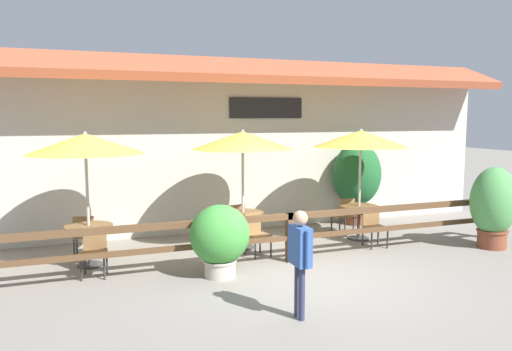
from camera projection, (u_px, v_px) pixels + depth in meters
The scene contains 19 objects.
ground_plane at pixel (315, 278), 8.68m from camera, with size 60.00×60.00×0.00m, color gray.
building_facade at pixel (239, 142), 12.23m from camera, with size 14.28×1.49×4.23m.
patio_railing at pixel (290, 226), 9.57m from camera, with size 10.40×0.14×0.95m.
patio_umbrella_near at pixel (85, 144), 9.13m from camera, with size 2.12×2.12×2.52m.
dining_table_near at pixel (89, 233), 9.32m from camera, with size 0.88×0.88×0.78m.
chair_near_streetside at pixel (94, 250), 8.74m from camera, with size 0.49×0.49×0.85m.
chair_near_wallside at pixel (85, 234), 9.94m from camera, with size 0.48×0.48×0.85m.
patio_umbrella_middle at pixel (243, 140), 10.40m from camera, with size 2.12×2.12×2.52m.
dining_table_middle at pixel (243, 219), 10.60m from camera, with size 0.88×0.88×0.78m.
chair_middle_streetside at pixel (256, 232), 10.04m from camera, with size 0.51×0.51×0.85m.
chair_middle_wallside at pixel (234, 220), 11.22m from camera, with size 0.51×0.51×0.85m.
patio_umbrella_far at pixel (361, 139), 11.17m from camera, with size 2.12×2.12×2.52m.
dining_table_far at pixel (359, 212), 11.37m from camera, with size 0.88×0.88×0.78m.
chair_far_streetside at pixel (374, 225), 10.76m from camera, with size 0.45×0.45×0.85m.
chair_far_wallside at pixel (344, 213), 12.00m from camera, with size 0.43×0.43×0.85m.
potted_plant_corner_fern at pixel (220, 238), 8.67m from camera, with size 1.05×0.95×1.28m.
potted_plant_tall_tropical at pixel (494, 205), 10.57m from camera, with size 1.01×0.91×1.74m.
potted_plant_broad_leaf at pixel (357, 176), 12.89m from camera, with size 1.27×1.15×2.12m.
pedestrian at pixel (300, 250), 6.84m from camera, with size 0.21×0.54×1.52m.
Camera 1 is at (-3.94, -7.50, 2.80)m, focal length 35.00 mm.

